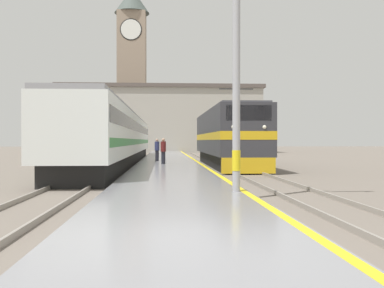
{
  "coord_description": "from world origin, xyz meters",
  "views": [
    {
      "loc": [
        -0.34,
        -6.99,
        1.75
      ],
      "look_at": [
        1.88,
        28.91,
        1.49
      ],
      "focal_mm": 42.0,
      "sensor_mm": 36.0,
      "label": 1
    }
  ],
  "objects_px": {
    "catenary_mast": "(240,63)",
    "person_on_platform": "(163,150)",
    "clock_tower": "(132,64)",
    "locomotive_train": "(227,137)",
    "passenger_train": "(120,137)",
    "second_waiting_passenger": "(157,149)"
  },
  "relations": [
    {
      "from": "second_waiting_passenger",
      "to": "clock_tower",
      "type": "bearing_deg",
      "value": 96.44
    },
    {
      "from": "locomotive_train",
      "to": "clock_tower",
      "type": "bearing_deg",
      "value": 102.0
    },
    {
      "from": "passenger_train",
      "to": "catenary_mast",
      "type": "height_order",
      "value": "catenary_mast"
    },
    {
      "from": "catenary_mast",
      "to": "second_waiting_passenger",
      "type": "relative_size",
      "value": 4.57
    },
    {
      "from": "passenger_train",
      "to": "clock_tower",
      "type": "relative_size",
      "value": 1.38
    },
    {
      "from": "locomotive_train",
      "to": "second_waiting_passenger",
      "type": "distance_m",
      "value": 5.37
    },
    {
      "from": "passenger_train",
      "to": "catenary_mast",
      "type": "distance_m",
      "value": 22.19
    },
    {
      "from": "locomotive_train",
      "to": "passenger_train",
      "type": "xyz_separation_m",
      "value": [
        -7.62,
        3.93,
        0.02
      ]
    },
    {
      "from": "catenary_mast",
      "to": "person_on_platform",
      "type": "bearing_deg",
      "value": 98.19
    },
    {
      "from": "clock_tower",
      "to": "passenger_train",
      "type": "bearing_deg",
      "value": -87.19
    },
    {
      "from": "catenary_mast",
      "to": "person_on_platform",
      "type": "distance_m",
      "value": 16.15
    },
    {
      "from": "second_waiting_passenger",
      "to": "clock_tower",
      "type": "relative_size",
      "value": 0.06
    },
    {
      "from": "catenary_mast",
      "to": "clock_tower",
      "type": "xyz_separation_m",
      "value": [
        -7.6,
        62.87,
        10.57
      ]
    },
    {
      "from": "passenger_train",
      "to": "person_on_platform",
      "type": "height_order",
      "value": "passenger_train"
    },
    {
      "from": "locomotive_train",
      "to": "clock_tower",
      "type": "xyz_separation_m",
      "value": [
        -9.66,
        45.42,
        12.61
      ]
    },
    {
      "from": "passenger_train",
      "to": "catenary_mast",
      "type": "xyz_separation_m",
      "value": [
        5.56,
        -21.38,
        2.01
      ]
    },
    {
      "from": "catenary_mast",
      "to": "person_on_platform",
      "type": "height_order",
      "value": "catenary_mast"
    },
    {
      "from": "catenary_mast",
      "to": "clock_tower",
      "type": "height_order",
      "value": "clock_tower"
    },
    {
      "from": "clock_tower",
      "to": "second_waiting_passenger",
      "type": "bearing_deg",
      "value": -83.56
    },
    {
      "from": "locomotive_train",
      "to": "second_waiting_passenger",
      "type": "relative_size",
      "value": 9.95
    },
    {
      "from": "catenary_mast",
      "to": "clock_tower",
      "type": "distance_m",
      "value": 64.2
    },
    {
      "from": "locomotive_train",
      "to": "passenger_train",
      "type": "bearing_deg",
      "value": 152.71
    }
  ]
}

